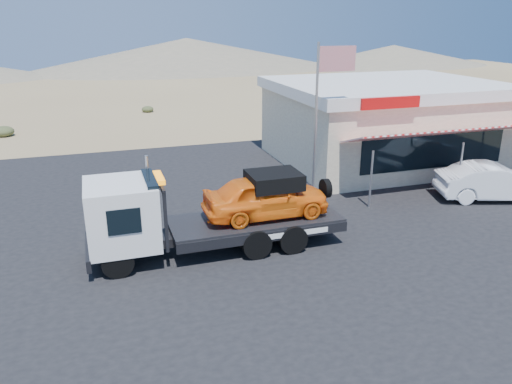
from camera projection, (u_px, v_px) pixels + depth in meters
ground at (226, 273)px, 14.09m from camera, size 120.00×120.00×0.00m
asphalt_lot at (259, 224)px, 17.37m from camera, size 32.00×24.00×0.02m
tow_truck at (210, 209)px, 15.03m from camera, size 7.63×2.26×2.55m
white_sedan at (494, 182)px, 19.54m from camera, size 4.58×2.78×1.42m
jerky_store at (384, 121)px, 24.57m from camera, size 10.40×9.97×3.90m
flagpole at (322, 105)px, 18.33m from camera, size 1.55×0.10×6.00m
distant_hills at (29, 61)px, 60.02m from camera, size 126.00×48.00×4.20m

